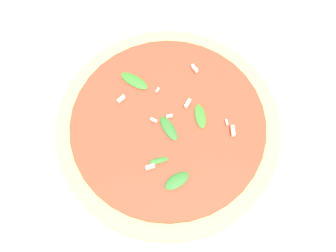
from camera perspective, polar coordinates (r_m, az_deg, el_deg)
ground_plane at (r=0.69m, az=0.42°, el=2.79°), size 6.00×6.00×0.00m
pizza_arugula_main at (r=0.66m, az=0.00°, el=-0.44°), size 0.33×0.33×0.05m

